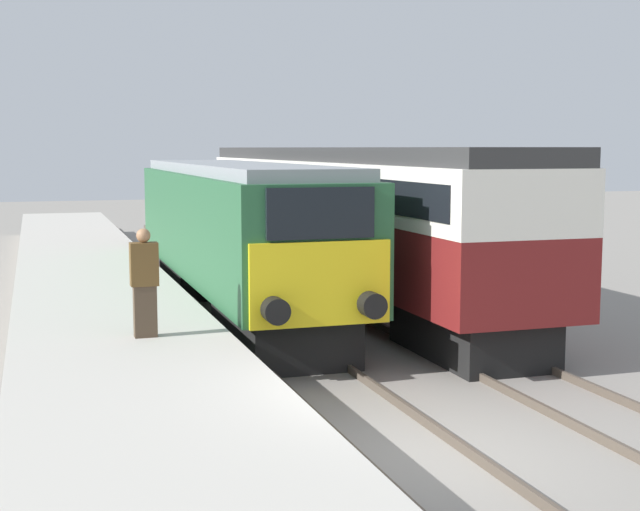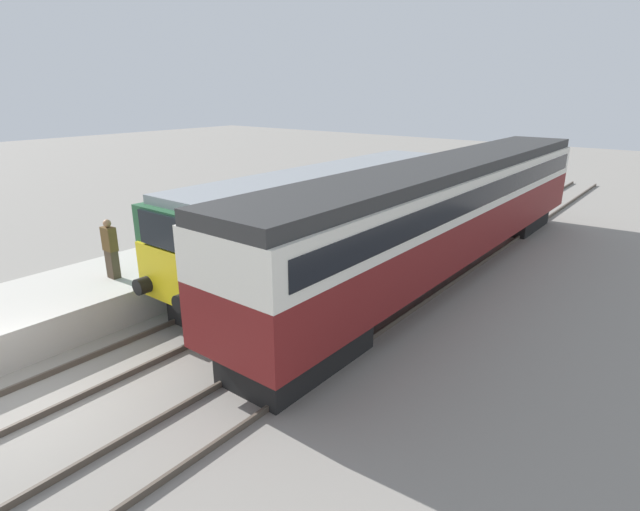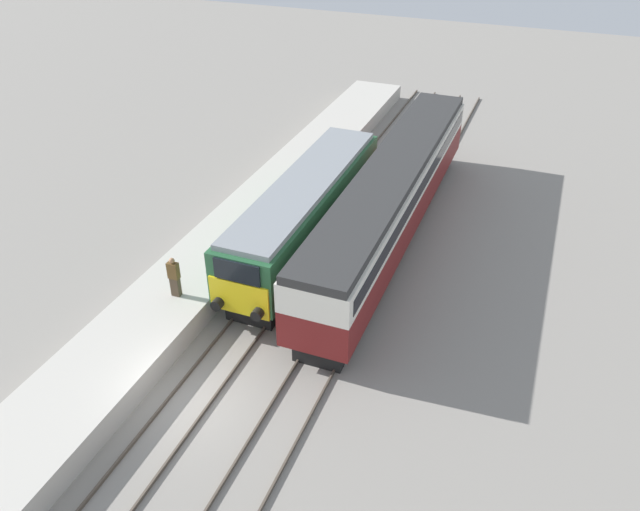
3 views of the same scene
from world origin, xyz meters
The scene contains 7 objects.
ground_plane centered at (0.00, 0.00, 0.00)m, with size 120.00×120.00×0.00m, color gray.
platform_left centered at (-3.30, 8.00, 0.49)m, with size 3.50×50.00×0.98m.
rails_near_track centered at (0.00, 5.00, 0.07)m, with size 1.51×60.00×0.14m.
rails_far_track centered at (3.40, 5.00, 0.07)m, with size 1.50×60.00×0.14m.
locomotive centered at (0.00, 10.46, 2.04)m, with size 2.70×13.55×3.64m.
passenger_carriage centered at (3.40, 12.85, 2.45)m, with size 2.75×20.16×4.02m.
person_on_platform centered at (-2.92, 4.05, 1.85)m, with size 0.44×0.26×1.76m.
Camera 1 is at (-4.57, -10.24, 4.01)m, focal length 50.00 mm.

